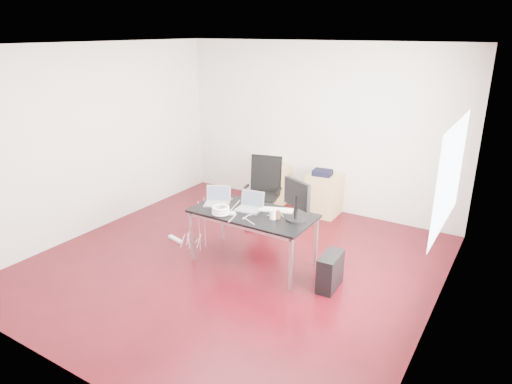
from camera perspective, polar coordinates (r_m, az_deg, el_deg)
The scene contains 18 objects.
room_shell at distance 5.65m, azimuth -2.61°, elevation 3.62°, with size 5.00×5.00×5.00m.
desk at distance 5.93m, azimuth -0.40°, elevation -3.03°, with size 1.60×0.80×0.73m.
office_chair at distance 7.15m, azimuth 0.91°, elevation 0.42°, with size 0.58×0.60×1.08m.
filing_cabinet_left at distance 8.15m, azimuth 2.03°, elevation 0.96°, with size 0.50×0.50×0.70m, color tan.
filing_cabinet_right at distance 7.73m, azimuth 8.48°, elevation -0.31°, with size 0.50×0.50×0.70m, color tan.
pc_tower at distance 5.63m, azimuth 9.25°, elevation -9.76°, with size 0.20×0.45×0.44m, color black.
wastebasket at distance 7.81m, azimuth 8.54°, elevation -1.73°, with size 0.24×0.24×0.28m, color black.
power_strip at distance 6.93m, azimuth -10.04°, elevation -5.82°, with size 0.30×0.06×0.04m, color white.
laptop_left at distance 6.19m, azimuth -4.88°, elevation -0.99°, with size 0.41×0.37×0.23m.
laptop_right at distance 5.98m, azimuth -0.80°, elevation -1.68°, with size 0.35×0.29×0.23m.
monitor at distance 5.61m, azimuth 5.13°, elevation -0.75°, with size 0.43×0.26×0.51m.
keyboard at distance 5.96m, azimuth 2.52°, elevation -2.25°, with size 0.44×0.14×0.02m, color white.
cup_white at distance 5.69m, azimuth 2.13°, elevation -2.82°, with size 0.08×0.08×0.12m, color white.
cup_brown at distance 5.71m, azimuth 2.69°, elevation -2.86°, with size 0.08×0.08×0.10m, color #4E301B.
cable_coil at distance 5.85m, azimuth -4.42°, elevation -2.28°, with size 0.24×0.24×0.11m.
power_adapter at distance 5.85m, azimuth -2.98°, elevation -2.68°, with size 0.07×0.07×0.03m, color white.
speaker at distance 8.05m, azimuth 1.48°, elevation 4.02°, with size 0.09×0.08×0.18m, color #9E9E9E.
navy_garment at distance 7.56m, azimuth 8.31°, elevation 2.41°, with size 0.30×0.24×0.09m, color black.
Camera 1 is at (3.11, -4.47, 2.97)m, focal length 32.00 mm.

